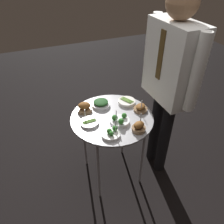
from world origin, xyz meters
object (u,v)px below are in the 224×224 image
bowl_roast_far_rim (139,127)px  bowl_roast_front_center (140,108)px  bowl_spinach_near_rim (101,104)px  bowl_asparagus_front_left (89,122)px  bowl_broccoli_mid_left (120,120)px  bowl_roast_center (84,108)px  bowl_asparagus_front_right (127,102)px  serving_cart (112,121)px  bowl_broccoli_back_right (111,133)px  waiter_figure (170,72)px

bowl_roast_far_rim → bowl_roast_front_center: size_ratio=1.12×
bowl_spinach_near_rim → bowl_asparagus_front_left: bearing=-40.9°
bowl_broccoli_mid_left → bowl_roast_center: bearing=-140.7°
bowl_spinach_near_rim → bowl_asparagus_front_left: size_ratio=1.09×
bowl_asparagus_front_right → serving_cart: bearing=-56.0°
bowl_broccoli_back_right → bowl_roast_center: 0.39m
bowl_roast_front_center → waiter_figure: (0.04, 0.23, 0.32)m
bowl_spinach_near_rim → bowl_broccoli_back_right: bowl_broccoli_back_right is taller
bowl_broccoli_back_right → bowl_roast_front_center: size_ratio=1.10×
serving_cart → bowl_broccoli_back_right: (0.21, -0.10, 0.07)m
bowl_asparagus_front_right → waiter_figure: size_ratio=0.09×
bowl_spinach_near_rim → bowl_broccoli_back_right: (0.40, -0.06, -0.01)m
bowl_roast_center → serving_cart: bearing=49.0°
bowl_asparagus_front_right → bowl_roast_center: bowl_roast_center is taller
bowl_broccoli_mid_left → bowl_spinach_near_rim: (-0.29, -0.06, 0.00)m
bowl_roast_far_rim → waiter_figure: 0.52m
bowl_spinach_near_rim → bowl_broccoli_back_right: size_ratio=1.14×
waiter_figure → bowl_asparagus_front_left: bearing=-93.0°
serving_cart → bowl_asparagus_front_right: size_ratio=4.58×
bowl_broccoli_back_right → waiter_figure: size_ratio=0.09×
bowl_spinach_near_rim → bowl_roast_center: size_ratio=1.26×
bowl_spinach_near_rim → bowl_roast_center: (0.02, -0.16, 0.01)m
serving_cart → waiter_figure: bearing=84.1°
bowl_roast_far_rim → bowl_spinach_near_rim: (-0.43, -0.16, -0.01)m
bowl_roast_far_rim → bowl_spinach_near_rim: bowl_roast_far_rim is taller
bowl_roast_far_rim → bowl_broccoli_back_right: bearing=-97.8°
bowl_spinach_near_rim → bowl_roast_front_center: bowl_roast_front_center is taller
serving_cart → bowl_roast_far_rim: (0.24, 0.12, 0.09)m
bowl_asparagus_front_left → bowl_roast_center: (-0.18, 0.01, 0.02)m
serving_cart → bowl_broccoli_mid_left: size_ratio=4.52×
bowl_asparagus_front_right → bowl_asparagus_front_left: bearing=-69.6°
bowl_broccoli_back_right → waiter_figure: bearing=105.5°
bowl_roast_far_rim → bowl_broccoli_back_right: size_ratio=1.01×
bowl_spinach_near_rim → bowl_asparagus_front_right: 0.24m
bowl_broccoli_mid_left → waiter_figure: waiter_figure is taller
bowl_roast_center → bowl_broccoli_back_right: bearing=14.2°
bowl_broccoli_back_right → bowl_roast_center: bearing=-165.8°
bowl_broccoli_mid_left → bowl_roast_far_rim: bearing=34.3°
bowl_spinach_near_rim → serving_cart: bearing=9.7°
bowl_asparagus_front_left → serving_cart: bearing=94.1°
serving_cart → bowl_asparagus_front_right: 0.26m
waiter_figure → bowl_roast_front_center: bearing=-99.4°
serving_cart → bowl_roast_front_center: bowl_roast_front_center is taller
bowl_roast_far_rim → bowl_roast_center: bowl_roast_far_rim is taller
bowl_broccoli_back_right → bowl_roast_front_center: (-0.20, 0.36, 0.01)m
bowl_spinach_near_rim → waiter_figure: (0.24, 0.52, 0.32)m
bowl_spinach_near_rim → bowl_asparagus_front_left: bowl_asparagus_front_left is taller
serving_cart → bowl_spinach_near_rim: bowl_spinach_near_rim is taller
bowl_roast_far_rim → waiter_figure: size_ratio=0.09×
bowl_roast_far_rim → bowl_roast_center: 0.52m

